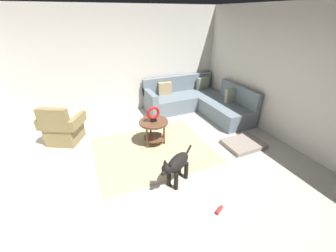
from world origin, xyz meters
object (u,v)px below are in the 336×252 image
object	(u,v)px
armchair	(63,129)
torus_sculpture	(153,114)
dog_bed_mat	(244,144)
dog_toy_rope	(219,210)
sectional_couch	(198,102)
dog	(176,165)
side_table	(154,126)

from	to	relation	value
armchair	torus_sculpture	bearing A→B (deg)	2.77
dog_bed_mat	dog_toy_rope	size ratio (longest dim) A/B	5.12
sectional_couch	dog	size ratio (longest dim) A/B	3.00
torus_sculpture	dog	xyz separation A→B (m)	(-0.08, -1.27, -0.33)
armchair	torus_sculpture	xyz separation A→B (m)	(1.76, -0.84, 0.39)
sectional_couch	dog	world-z (taller)	sectional_couch
side_table	dog_toy_rope	xyz separation A→B (m)	(0.23, -2.04, -0.39)
side_table	torus_sculpture	xyz separation A→B (m)	(0.00, 0.00, 0.29)
dog	side_table	bearing A→B (deg)	-35.13
armchair	torus_sculpture	size ratio (longest dim) A/B	3.03
dog_bed_mat	dog	bearing A→B (deg)	-166.53
torus_sculpture	dog_bed_mat	distance (m)	2.02
torus_sculpture	dog_bed_mat	bearing A→B (deg)	-26.23
sectional_couch	dog_bed_mat	xyz separation A→B (m)	(-0.01, -1.93, -0.25)
dog	armchair	bearing A→B (deg)	7.04
side_table	dog_toy_rope	bearing A→B (deg)	-83.48
dog_bed_mat	dog_toy_rope	bearing A→B (deg)	-141.15
torus_sculpture	dog	size ratio (longest dim) A/B	0.43
torus_sculpture	dog	bearing A→B (deg)	-93.77
dog	dog_toy_rope	size ratio (longest dim) A/B	4.80
dog_bed_mat	dog_toy_rope	world-z (taller)	dog_bed_mat
torus_sculpture	dog_toy_rope	xyz separation A→B (m)	(0.23, -2.04, -0.69)
side_table	dog	size ratio (longest dim) A/B	0.80
dog_bed_mat	dog_toy_rope	distance (m)	1.90
sectional_couch	armchair	distance (m)	3.49
sectional_couch	dog_bed_mat	size ratio (longest dim) A/B	2.81
armchair	side_table	world-z (taller)	armchair
side_table	torus_sculpture	distance (m)	0.29
side_table	armchair	bearing A→B (deg)	154.50
sectional_couch	dog_bed_mat	distance (m)	1.95
torus_sculpture	dog_bed_mat	size ratio (longest dim) A/B	0.41
armchair	dog	xyz separation A→B (m)	(1.68, -2.11, 0.05)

